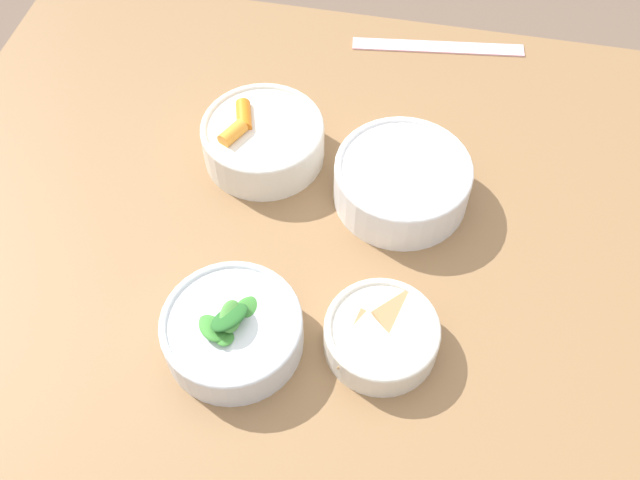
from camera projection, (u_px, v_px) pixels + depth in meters
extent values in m
plane|color=brown|center=(345.00, 446.00, 1.56)|extent=(10.00, 10.00, 0.00)
cube|color=olive|center=(359.00, 271.00, 0.97)|extent=(1.34, 1.05, 0.03)
cube|color=brown|center=(119.00, 142.00, 1.60)|extent=(0.06, 0.06, 0.70)
cylinder|color=silver|center=(264.00, 142.00, 1.05)|extent=(0.18, 0.18, 0.06)
torus|color=silver|center=(262.00, 127.00, 1.03)|extent=(0.18, 0.18, 0.01)
cylinder|color=orange|center=(263.00, 135.00, 1.04)|extent=(0.04, 0.05, 0.02)
cylinder|color=orange|center=(268.00, 132.00, 1.04)|extent=(0.06, 0.05, 0.02)
cylinder|color=orange|center=(259.00, 128.00, 1.05)|extent=(0.06, 0.05, 0.02)
cylinder|color=orange|center=(289.00, 158.00, 1.01)|extent=(0.03, 0.04, 0.02)
cylinder|color=orange|center=(261.00, 141.00, 1.03)|extent=(0.05, 0.05, 0.02)
cylinder|color=orange|center=(233.00, 133.00, 1.01)|extent=(0.04, 0.05, 0.02)
cylinder|color=orange|center=(244.00, 116.00, 1.03)|extent=(0.04, 0.06, 0.02)
cylinder|color=silver|center=(233.00, 332.00, 0.87)|extent=(0.17, 0.17, 0.05)
torus|color=silver|center=(231.00, 322.00, 0.85)|extent=(0.17, 0.17, 0.01)
ellipsoid|color=#4C933D|center=(222.00, 297.00, 0.89)|extent=(0.06, 0.05, 0.03)
ellipsoid|color=#3D8433|center=(225.00, 336.00, 0.84)|extent=(0.03, 0.04, 0.03)
ellipsoid|color=#2D7028|center=(198.00, 318.00, 0.87)|extent=(0.05, 0.05, 0.03)
ellipsoid|color=#4C933D|center=(231.00, 316.00, 0.84)|extent=(0.03, 0.04, 0.02)
ellipsoid|color=#2D7028|center=(263.00, 293.00, 0.89)|extent=(0.06, 0.04, 0.03)
ellipsoid|color=#3D8433|center=(254.00, 307.00, 0.87)|extent=(0.06, 0.05, 0.03)
ellipsoid|color=#235B23|center=(230.00, 317.00, 0.84)|extent=(0.06, 0.06, 0.03)
ellipsoid|color=#3D8433|center=(215.00, 326.00, 0.85)|extent=(0.06, 0.07, 0.04)
ellipsoid|color=#2D7028|center=(212.00, 298.00, 0.89)|extent=(0.04, 0.05, 0.03)
cylinder|color=white|center=(402.00, 183.00, 1.00)|extent=(0.19, 0.19, 0.06)
torus|color=white|center=(404.00, 168.00, 0.98)|extent=(0.19, 0.19, 0.01)
cylinder|color=brown|center=(401.00, 187.00, 1.01)|extent=(0.18, 0.18, 0.04)
ellipsoid|color=#AD7551|center=(400.00, 174.00, 0.99)|extent=(0.01, 0.01, 0.01)
ellipsoid|color=#A36B4C|center=(430.00, 179.00, 0.99)|extent=(0.01, 0.01, 0.01)
ellipsoid|color=#A36B4C|center=(390.00, 145.00, 1.02)|extent=(0.01, 0.01, 0.01)
ellipsoid|color=#8E5B3D|center=(402.00, 151.00, 1.02)|extent=(0.01, 0.01, 0.01)
ellipsoid|color=#AD7551|center=(441.00, 172.00, 1.00)|extent=(0.01, 0.01, 0.01)
ellipsoid|color=#8E5B3D|center=(363.00, 180.00, 0.99)|extent=(0.01, 0.01, 0.01)
ellipsoid|color=#A36B4C|center=(392.00, 174.00, 0.99)|extent=(0.01, 0.01, 0.01)
ellipsoid|color=#8E5B3D|center=(405.00, 136.00, 1.04)|extent=(0.01, 0.01, 0.01)
ellipsoid|color=#A36B4C|center=(458.00, 188.00, 0.98)|extent=(0.01, 0.01, 0.01)
ellipsoid|color=#AD7551|center=(406.00, 223.00, 0.94)|extent=(0.01, 0.01, 0.01)
cylinder|color=beige|center=(403.00, 207.00, 0.96)|extent=(0.03, 0.03, 0.01)
cylinder|color=beige|center=(429.00, 174.00, 0.98)|extent=(0.02, 0.02, 0.01)
cylinder|color=beige|center=(397.00, 174.00, 0.99)|extent=(0.03, 0.03, 0.01)
cylinder|color=#E0A88E|center=(408.00, 162.00, 1.00)|extent=(0.03, 0.03, 0.01)
cylinder|color=silver|center=(381.00, 337.00, 0.88)|extent=(0.14, 0.14, 0.04)
torus|color=silver|center=(382.00, 328.00, 0.86)|extent=(0.14, 0.14, 0.01)
cube|color=tan|center=(357.00, 353.00, 0.85)|extent=(0.05, 0.05, 0.02)
cube|color=tan|center=(396.00, 323.00, 0.87)|extent=(0.05, 0.04, 0.02)
cube|color=tan|center=(370.00, 329.00, 0.87)|extent=(0.05, 0.04, 0.02)
cube|color=tan|center=(401.00, 318.00, 0.87)|extent=(0.07, 0.08, 0.02)
cube|color=#EFB7C6|center=(438.00, 47.00, 1.21)|extent=(0.29, 0.07, 0.00)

